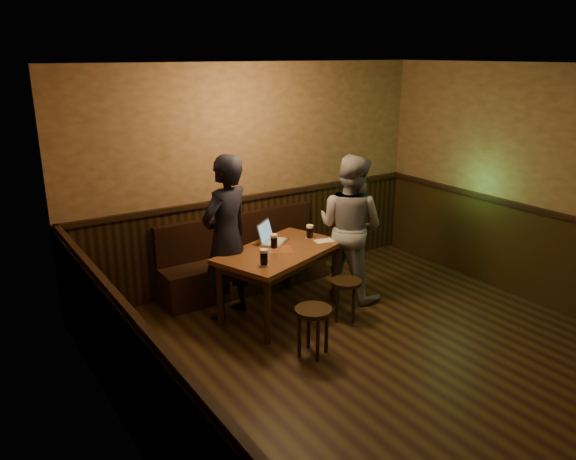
# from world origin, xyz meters

# --- Properties ---
(room) EXTENTS (5.04, 6.04, 2.84)m
(room) POSITION_xyz_m (0.00, 0.22, 1.20)
(room) COLOR black
(room) RESTS_ON ground
(bench) EXTENTS (2.20, 0.50, 0.95)m
(bench) POSITION_xyz_m (-0.31, 2.75, 0.31)
(bench) COLOR black
(bench) RESTS_ON ground
(pub_table) EXTENTS (1.66, 1.28, 0.79)m
(pub_table) POSITION_xyz_m (-0.31, 1.88, 0.68)
(pub_table) COLOR brown
(pub_table) RESTS_ON ground
(stool_left) EXTENTS (0.47, 0.47, 0.50)m
(stool_left) POSITION_xyz_m (-0.55, 0.90, 0.40)
(stool_left) COLOR black
(stool_left) RESTS_ON ground
(stool_right) EXTENTS (0.38, 0.38, 0.47)m
(stool_right) POSITION_xyz_m (0.22, 1.34, 0.38)
(stool_right) COLOR black
(stool_right) RESTS_ON ground
(pint_left) EXTENTS (0.11, 0.11, 0.18)m
(pint_left) POSITION_xyz_m (-0.71, 1.56, 0.87)
(pint_left) COLOR maroon
(pint_left) RESTS_ON pub_table
(pint_mid) EXTENTS (0.11, 0.11, 0.17)m
(pint_mid) POSITION_xyz_m (-0.35, 1.95, 0.87)
(pint_mid) COLOR maroon
(pint_mid) RESTS_ON pub_table
(pint_right) EXTENTS (0.11, 0.11, 0.17)m
(pint_right) POSITION_xyz_m (0.20, 2.02, 0.87)
(pint_right) COLOR maroon
(pint_right) RESTS_ON pub_table
(laptop) EXTENTS (0.45, 0.43, 0.25)m
(laptop) POSITION_xyz_m (-0.28, 2.14, 0.85)
(laptop) COLOR silver
(laptop) RESTS_ON pub_table
(menu) EXTENTS (0.25, 0.19, 0.00)m
(menu) POSITION_xyz_m (0.28, 1.85, 0.79)
(menu) COLOR silver
(menu) RESTS_ON pub_table
(person_suit) EXTENTS (0.80, 0.66, 1.88)m
(person_suit) POSITION_xyz_m (-0.84, 2.17, 0.94)
(person_suit) COLOR black
(person_suit) RESTS_ON ground
(person_grey) EXTENTS (0.93, 1.04, 1.77)m
(person_grey) POSITION_xyz_m (0.67, 1.84, 0.89)
(person_grey) COLOR gray
(person_grey) RESTS_ON ground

